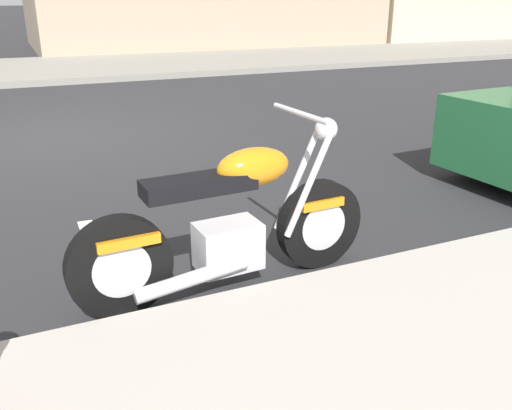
# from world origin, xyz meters

# --- Properties ---
(ground_plane) EXTENTS (260.00, 260.00, 0.00)m
(ground_plane) POSITION_xyz_m (0.00, 0.00, 0.00)
(ground_plane) COLOR #28282B
(sidewalk_far_curb) EXTENTS (120.00, 5.00, 0.14)m
(sidewalk_far_curb) POSITION_xyz_m (12.00, 7.33, 0.07)
(sidewalk_far_curb) COLOR gray
(sidewalk_far_curb) RESTS_ON ground
(parking_stall_stripe) EXTENTS (0.12, 2.20, 0.01)m
(parking_stall_stripe) POSITION_xyz_m (0.00, -4.23, 0.00)
(parking_stall_stripe) COLOR silver
(parking_stall_stripe) RESTS_ON ground
(parked_motorcycle) EXTENTS (2.00, 0.62, 1.11)m
(parked_motorcycle) POSITION_xyz_m (0.73, -4.66, 0.42)
(parked_motorcycle) COLOR black
(parked_motorcycle) RESTS_ON ground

